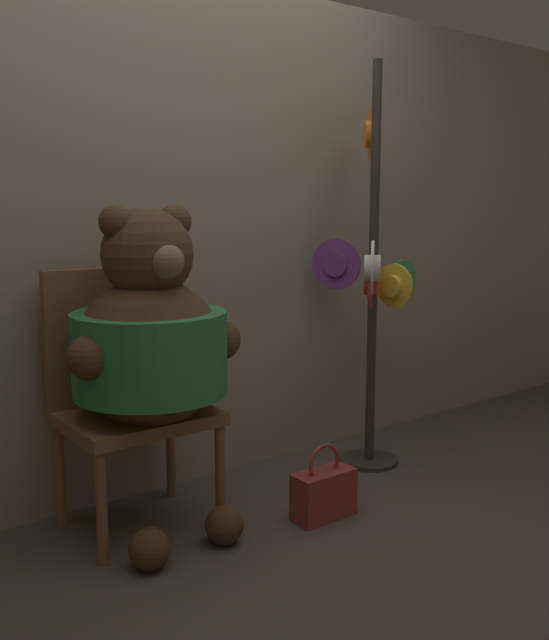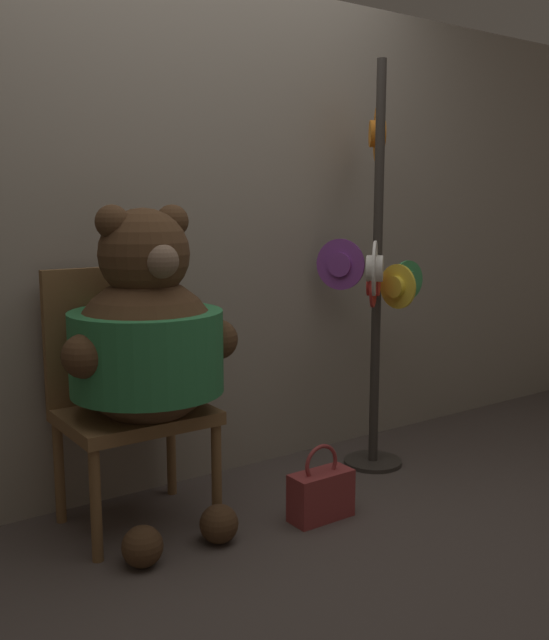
% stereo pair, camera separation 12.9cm
% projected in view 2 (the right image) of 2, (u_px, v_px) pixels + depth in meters
% --- Properties ---
extents(ground_plane, '(14.00, 14.00, 0.00)m').
position_uv_depth(ground_plane, '(278.00, 537.00, 2.70)').
color(ground_plane, '#4C423D').
extents(wall_back, '(8.00, 0.10, 2.21)m').
position_uv_depth(wall_back, '(179.00, 237.00, 3.14)').
color(wall_back, gray).
rests_on(wall_back, ground_plane).
extents(chair, '(0.55, 0.45, 1.00)m').
position_uv_depth(chair, '(126.00, 387.00, 2.80)').
color(chair, brown).
rests_on(chair, ground_plane).
extents(teddy_bear, '(0.69, 0.61, 1.25)m').
position_uv_depth(teddy_bear, '(147.00, 342.00, 2.65)').
color(teddy_bear, '#4C331E').
rests_on(teddy_bear, ground_plane).
extents(hat_display_rack, '(0.53, 0.50, 1.89)m').
position_uv_depth(hat_display_rack, '(377.00, 277.00, 3.32)').
color(hat_display_rack, '#332D28').
rests_on(hat_display_rack, ground_plane).
extents(handbag_on_ground, '(0.26, 0.12, 0.31)m').
position_uv_depth(handbag_on_ground, '(321.00, 493.00, 2.85)').
color(handbag_on_ground, maroon).
rests_on(handbag_on_ground, ground_plane).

